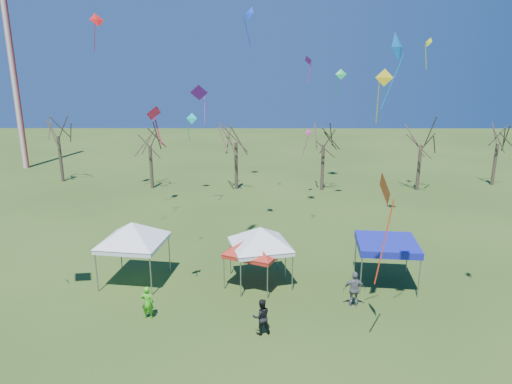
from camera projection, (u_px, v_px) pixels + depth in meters
ground at (262, 322)px, 21.65m from camera, size 140.00×140.00×0.00m
radio_mast at (12, 59)px, 51.24m from camera, size 0.70×0.70×25.00m
tree_0 at (56, 119)px, 46.43m from camera, size 3.83×3.83×8.44m
tree_1 at (149, 130)px, 43.92m from camera, size 3.42×3.42×7.54m
tree_2 at (236, 125)px, 43.48m from camera, size 3.71×3.71×8.18m
tree_3 at (324, 128)px, 43.18m from camera, size 3.59×3.59×7.91m
tree_4 at (423, 128)px, 43.09m from camera, size 3.58×3.58×7.89m
tree_5 at (500, 129)px, 45.12m from camera, size 3.39×3.39×7.46m
tent_white_west at (132, 226)px, 24.97m from camera, size 4.54×4.54×4.04m
tent_white_mid at (260, 231)px, 24.86m from camera, size 4.16×4.16×3.78m
tent_red at (255, 238)px, 24.72m from camera, size 3.63×3.63×3.42m
tent_blue at (387, 245)px, 24.95m from camera, size 3.50×3.50×2.51m
person_green at (148, 302)px, 21.81m from camera, size 0.62×0.43×1.64m
person_grey at (354, 289)px, 22.83m from camera, size 1.13×0.54×1.88m
person_dark at (261, 317)px, 20.51m from camera, size 0.95×0.82×1.70m
kite_13 at (192, 119)px, 41.51m from camera, size 1.06×0.74×2.65m
kite_22 at (309, 134)px, 40.87m from camera, size 0.87×0.81×2.34m
kite_11 at (199, 93)px, 36.23m from camera, size 1.46×0.86×3.11m
kite_24 at (249, 14)px, 28.29m from camera, size 0.81×0.94×2.34m
kite_27 at (398, 48)px, 16.25m from camera, size 0.96×1.07×2.73m
kite_12 at (428, 43)px, 38.86m from camera, size 0.65×0.93×2.65m
kite_2 at (97, 20)px, 38.02m from camera, size 1.38×1.33×3.11m
kite_18 at (309, 61)px, 28.91m from camera, size 0.69×0.77×1.73m
kite_19 at (341, 75)px, 36.99m from camera, size 0.92×0.64×2.44m
kite_17 at (384, 79)px, 23.08m from camera, size 0.92×0.54×2.78m
kite_1 at (154, 114)px, 20.32m from camera, size 0.91×0.95×1.81m
kite_5 at (386, 190)px, 17.94m from camera, size 0.55×1.45×4.71m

